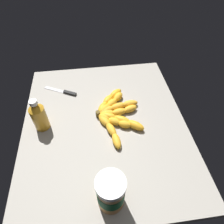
{
  "coord_description": "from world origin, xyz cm",
  "views": [
    {
      "loc": [
        54.82,
        -3.9,
        69.71
      ],
      "look_at": [
        -3.49,
        3.81,
        3.23
      ],
      "focal_mm": 31.47,
      "sensor_mm": 36.0,
      "label": 1
    }
  ],
  "objects_px": {
    "honey_bottle": "(39,116)",
    "peanut_butter_jar": "(111,193)",
    "banana_bunch": "(115,113)",
    "butter_knife": "(63,91)"
  },
  "relations": [
    {
      "from": "banana_bunch",
      "to": "honey_bottle",
      "type": "height_order",
      "value": "honey_bottle"
    },
    {
      "from": "honey_bottle",
      "to": "butter_knife",
      "type": "relative_size",
      "value": 0.94
    },
    {
      "from": "peanut_butter_jar",
      "to": "honey_bottle",
      "type": "distance_m",
      "value": 0.44
    },
    {
      "from": "banana_bunch",
      "to": "peanut_butter_jar",
      "type": "xyz_separation_m",
      "value": [
        0.38,
        -0.07,
        0.06
      ]
    },
    {
      "from": "honey_bottle",
      "to": "peanut_butter_jar",
      "type": "bearing_deg",
      "value": 36.13
    },
    {
      "from": "banana_bunch",
      "to": "honey_bottle",
      "type": "relative_size",
      "value": 2.23
    },
    {
      "from": "peanut_butter_jar",
      "to": "banana_bunch",
      "type": "bearing_deg",
      "value": 169.92
    },
    {
      "from": "banana_bunch",
      "to": "butter_knife",
      "type": "height_order",
      "value": "banana_bunch"
    },
    {
      "from": "peanut_butter_jar",
      "to": "honey_bottle",
      "type": "bearing_deg",
      "value": -143.87
    },
    {
      "from": "banana_bunch",
      "to": "butter_knife",
      "type": "distance_m",
      "value": 0.31
    }
  ]
}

